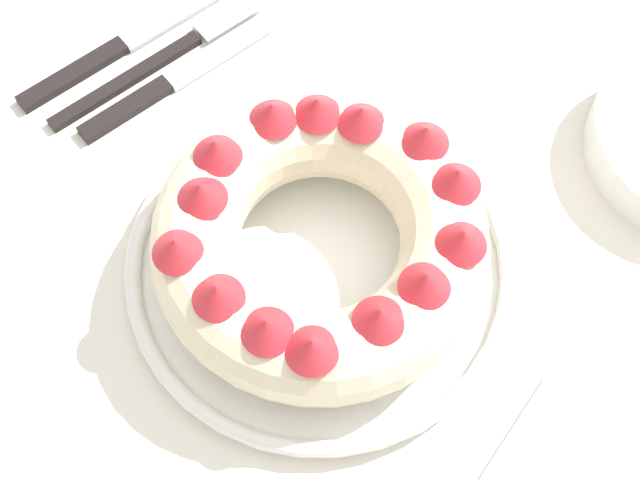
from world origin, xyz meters
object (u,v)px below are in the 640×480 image
cake_knife (165,86)px  serving_knife (120,47)px  serving_dish (320,265)px  bundt_cake (320,238)px  fork (173,52)px

cake_knife → serving_knife: bearing=-169.5°
serving_dish → cake_knife: (-0.21, 0.01, -0.01)m
bundt_cake → cake_knife: size_ratio=1.27×
fork → cake_knife: size_ratio=1.09×
serving_knife → cake_knife: 0.06m
serving_dish → fork: bearing=172.7°
fork → serving_knife: bearing=-130.9°
bundt_cake → fork: size_ratio=1.17×
fork → serving_dish: bearing=-1.8°
serving_dish → bundt_cake: (-0.00, 0.00, 0.04)m
bundt_cake → serving_knife: bundt_cake is taller
bundt_cake → fork: bundt_cake is taller
cake_knife → bundt_cake: bearing=2.4°
serving_knife → bundt_cake: bearing=5.0°
bundt_cake → fork: bearing=172.7°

